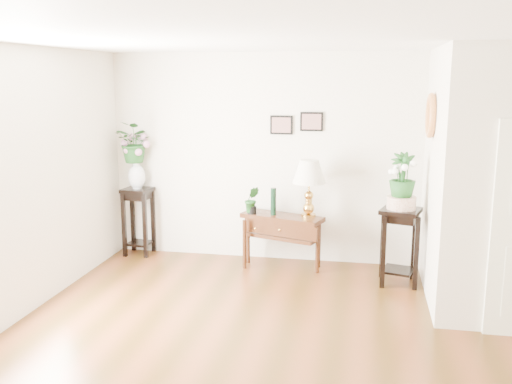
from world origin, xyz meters
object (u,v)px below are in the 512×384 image
(console_table, at_px, (282,242))
(table_lamp, at_px, (309,190))
(plant_stand_a, at_px, (139,221))
(plant_stand_b, at_px, (399,246))

(console_table, height_order, table_lamp, table_lamp)
(plant_stand_a, distance_m, plant_stand_b, 3.59)
(table_lamp, distance_m, plant_stand_b, 1.32)
(plant_stand_b, bearing_deg, plant_stand_a, 171.64)
(plant_stand_a, bearing_deg, console_table, -5.95)
(table_lamp, relative_size, plant_stand_a, 0.78)
(table_lamp, bearing_deg, plant_stand_a, 174.89)
(console_table, xyz_separation_m, plant_stand_a, (-2.07, 0.22, 0.12))
(table_lamp, bearing_deg, console_table, 180.00)
(console_table, xyz_separation_m, plant_stand_b, (1.48, -0.31, 0.11))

